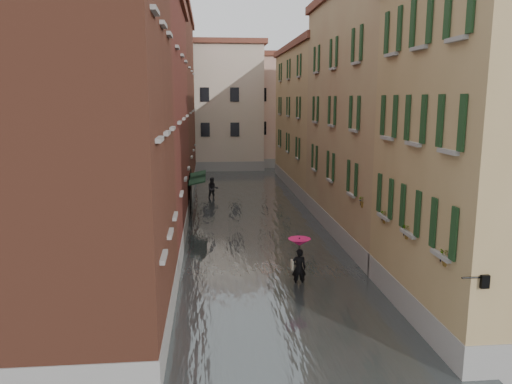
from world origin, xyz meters
name	(u,v)px	position (x,y,z in m)	size (l,w,h in m)	color
ground	(282,303)	(0.00, 0.00, 0.00)	(120.00, 120.00, 0.00)	#58585A
floodwater	(252,219)	(0.00, 13.00, 0.10)	(10.00, 60.00, 0.20)	#4C5455
building_left_near	(65,136)	(-7.00, -2.00, 6.50)	(6.00, 8.00, 13.00)	brown
building_left_mid	(125,125)	(-7.00, 9.00, 6.25)	(6.00, 14.00, 12.50)	#572A1B
building_left_far	(155,106)	(-7.00, 24.00, 7.00)	(6.00, 16.00, 14.00)	brown
building_right_near	(502,156)	(7.00, -2.00, 5.75)	(6.00, 8.00, 11.50)	#93794C
building_right_mid	(386,119)	(7.00, 9.00, 6.50)	(6.00, 14.00, 13.00)	#9C8B5E
building_right_far	(324,121)	(7.00, 24.00, 5.75)	(6.00, 16.00, 11.50)	#93794C
building_end_cream	(205,109)	(-3.00, 38.00, 6.50)	(12.00, 9.00, 13.00)	#B1A88D
building_end_pink	(284,113)	(6.00, 40.00, 6.00)	(10.00, 9.00, 12.00)	tan
awning_near	(196,181)	(-3.49, 13.80, 2.47)	(1.09, 2.97, 2.80)	#16311D
awning_far	(197,177)	(-3.48, 15.62, 2.47)	(1.09, 3.13, 2.80)	#16311D
wall_lantern	(483,281)	(4.33, -6.00, 3.01)	(0.71, 0.22, 0.35)	black
window_planters	(399,214)	(4.12, -0.65, 3.51)	(0.59, 8.64, 0.84)	brown
pedestrian_main	(299,258)	(0.92, 1.57, 1.25)	(0.95, 0.95, 2.06)	black
pedestrian_far	(213,189)	(-2.43, 19.58, 0.89)	(0.86, 0.67, 1.77)	black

